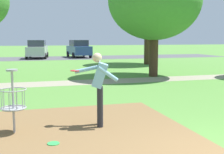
{
  "coord_description": "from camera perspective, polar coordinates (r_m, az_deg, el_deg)",
  "views": [
    {
      "loc": [
        -3.4,
        -3.81,
        2.05
      ],
      "look_at": [
        -1.17,
        3.87,
        1.0
      ],
      "focal_mm": 47.86,
      "sensor_mm": 36.0,
      "label": 1
    }
  ],
  "objects": [
    {
      "name": "gravel_path",
      "position": [
        14.13,
        -2.06,
        -0.87
      ],
      "size": [
        40.0,
        1.61,
        0.0
      ],
      "primitive_type": "cube",
      "color": "gray",
      "rests_on": "ground"
    },
    {
      "name": "tree_near_left",
      "position": [
        16.21,
        8.14,
        14.28
      ],
      "size": [
        4.88,
        4.88,
        6.08
      ],
      "color": "#422D1E",
      "rests_on": "ground"
    },
    {
      "name": "player_foreground_watching",
      "position": [
        6.9,
        -2.47,
        -1.39
      ],
      "size": [
        1.01,
        0.7,
        1.71
      ],
      "color": "#232328",
      "rests_on": "ground"
    },
    {
      "name": "tree_far_left",
      "position": [
        23.76,
        6.88,
        14.35
      ],
      "size": [
        4.99,
        4.99,
        7.06
      ],
      "color": "#422D1E",
      "rests_on": "ground"
    },
    {
      "name": "disc_golf_basket",
      "position": [
        6.78,
        -18.89,
        -3.94
      ],
      "size": [
        0.98,
        0.58,
        1.39
      ],
      "color": "#9E9EA3",
      "rests_on": "ground"
    },
    {
      "name": "parked_car_leftmost",
      "position": [
        31.23,
        -14.1,
        5.17
      ],
      "size": [
        2.41,
        4.41,
        1.84
      ],
      "color": "#B2B7BC",
      "rests_on": "ground"
    },
    {
      "name": "dirt_tee_pad",
      "position": [
        6.59,
        -6.29,
        -10.64
      ],
      "size": [
        4.89,
        5.07,
        0.01
      ],
      "primitive_type": "cube",
      "color": "brown",
      "rests_on": "ground"
    },
    {
      "name": "frisbee_scattered_b",
      "position": [
        6.05,
        -11.14,
        -12.37
      ],
      "size": [
        0.24,
        0.24,
        0.02
      ],
      "primitive_type": "cylinder",
      "color": "green",
      "rests_on": "ground"
    },
    {
      "name": "parking_lot_strip",
      "position": [
        31.25,
        -9.89,
        3.6
      ],
      "size": [
        36.0,
        6.0,
        0.01
      ],
      "primitive_type": "cube",
      "color": "#4C4C51",
      "rests_on": "ground"
    },
    {
      "name": "parked_car_center_left",
      "position": [
        32.04,
        -6.36,
        5.4
      ],
      "size": [
        2.22,
        4.33,
        1.84
      ],
      "color": "#2D4784",
      "rests_on": "ground"
    }
  ]
}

